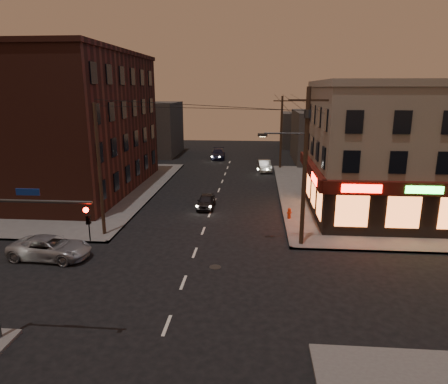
# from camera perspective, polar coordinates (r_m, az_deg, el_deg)

# --- Properties ---
(ground) EXTENTS (120.00, 120.00, 0.00)m
(ground) POSITION_cam_1_polar(r_m,az_deg,el_deg) (21.93, -5.83, -12.74)
(ground) COLOR black
(ground) RESTS_ON ground
(sidewalk_ne) EXTENTS (24.00, 28.00, 0.15)m
(sidewalk_ne) POSITION_cam_1_polar(r_m,az_deg,el_deg) (41.91, 24.43, -0.51)
(sidewalk_ne) COLOR #514F4C
(sidewalk_ne) RESTS_ON ground
(sidewalk_nw) EXTENTS (24.00, 28.00, 0.15)m
(sidewalk_nw) POSITION_cam_1_polar(r_m,az_deg,el_deg) (45.02, -24.33, 0.47)
(sidewalk_nw) COLOR #514F4C
(sidewalk_nw) RESTS_ON ground
(pizza_building) EXTENTS (15.85, 12.85, 10.50)m
(pizza_building) POSITION_cam_1_polar(r_m,az_deg,el_deg) (35.08, 25.10, 5.52)
(pizza_building) COLOR gray
(pizza_building) RESTS_ON sidewalk_ne
(brick_apartment) EXTENTS (12.00, 20.00, 13.00)m
(brick_apartment) POSITION_cam_1_polar(r_m,az_deg,el_deg) (42.42, -21.07, 9.04)
(brick_apartment) COLOR #471F16
(brick_apartment) RESTS_ON sidewalk_nw
(bg_building_ne_a) EXTENTS (10.00, 12.00, 7.00)m
(bg_building_ne_a) POSITION_cam_1_polar(r_m,az_deg,el_deg) (58.41, 14.93, 7.66)
(bg_building_ne_a) COLOR #3F3D3A
(bg_building_ne_a) RESTS_ON ground
(bg_building_nw) EXTENTS (9.00, 10.00, 8.00)m
(bg_building_nw) POSITION_cam_1_polar(r_m,az_deg,el_deg) (63.68, -10.69, 8.88)
(bg_building_nw) COLOR #3F3D3A
(bg_building_nw) RESTS_ON ground
(bg_building_ne_b) EXTENTS (8.00, 8.00, 6.00)m
(bg_building_ne_b) POSITION_cam_1_polar(r_m,az_deg,el_deg) (71.95, 11.41, 8.68)
(bg_building_ne_b) COLOR #3F3D3A
(bg_building_ne_b) RESTS_ON ground
(utility_pole_main) EXTENTS (4.20, 0.44, 10.00)m
(utility_pole_main) POSITION_cam_1_polar(r_m,az_deg,el_deg) (25.47, 11.29, 4.63)
(utility_pole_main) COLOR #382619
(utility_pole_main) RESTS_ON sidewalk_ne
(utility_pole_far) EXTENTS (0.26, 0.26, 9.00)m
(utility_pole_far) POSITION_cam_1_polar(r_m,az_deg,el_deg) (51.51, 8.17, 8.42)
(utility_pole_far) COLOR #382619
(utility_pole_far) RESTS_ON sidewalk_ne
(utility_pole_west) EXTENTS (0.24, 0.24, 9.00)m
(utility_pole_west) POSITION_cam_1_polar(r_m,az_deg,el_deg) (28.24, -17.35, 2.91)
(utility_pole_west) COLOR #382619
(utility_pole_west) RESTS_ON sidewalk_nw
(traffic_signal) EXTENTS (4.49, 0.32, 6.47)m
(traffic_signal) POSITION_cam_1_polar(r_m,az_deg,el_deg) (17.45, -28.18, -6.92)
(traffic_signal) COLOR #333538
(traffic_signal) RESTS_ON ground
(suv_cross) EXTENTS (5.04, 2.62, 1.36)m
(suv_cross) POSITION_cam_1_polar(r_m,az_deg,el_deg) (26.60, -23.56, -7.30)
(suv_cross) COLOR gray
(suv_cross) RESTS_ON ground
(sedan_near) EXTENTS (1.43, 3.53, 1.20)m
(sedan_near) POSITION_cam_1_polar(r_m,az_deg,el_deg) (34.46, -2.56, -1.33)
(sedan_near) COLOR black
(sedan_near) RESTS_ON ground
(sedan_mid) EXTENTS (1.95, 4.33, 1.38)m
(sedan_mid) POSITION_cam_1_polar(r_m,az_deg,el_deg) (50.12, 5.79, 3.75)
(sedan_mid) COLOR slate
(sedan_mid) RESTS_ON ground
(sedan_far) EXTENTS (2.25, 4.99, 1.42)m
(sedan_far) POSITION_cam_1_polar(r_m,az_deg,el_deg) (58.95, -0.85, 5.47)
(sedan_far) COLOR black
(sedan_far) RESTS_ON ground
(fire_hydrant) EXTENTS (0.39, 0.39, 0.85)m
(fire_hydrant) POSITION_cam_1_polar(r_m,az_deg,el_deg) (31.66, 9.30, -2.94)
(fire_hydrant) COLOR #97290D
(fire_hydrant) RESTS_ON sidewalk_ne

